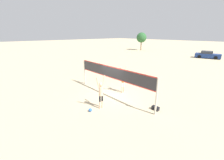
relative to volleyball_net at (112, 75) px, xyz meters
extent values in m
plane|color=#C6B28C|center=(0.00, 0.00, -1.73)|extent=(200.00, 200.00, 0.00)
cylinder|color=beige|center=(-4.01, 0.00, -0.53)|extent=(0.12, 0.12, 2.39)
cylinder|color=beige|center=(4.01, 0.00, -0.53)|extent=(0.12, 0.12, 2.39)
cube|color=#2D2D33|center=(0.00, 0.00, 0.20)|extent=(7.90, 0.02, 0.92)
cube|color=red|center=(0.00, 0.00, 0.64)|extent=(7.90, 0.03, 0.06)
cube|color=red|center=(0.00, 0.00, -0.23)|extent=(7.90, 0.03, 0.06)
cylinder|color=beige|center=(1.11, -2.07, -1.47)|extent=(0.11, 0.11, 0.51)
cylinder|color=black|center=(1.11, -2.07, -1.02)|extent=(0.12, 0.12, 0.41)
cylinder|color=beige|center=(1.11, -1.87, -1.47)|extent=(0.11, 0.11, 0.51)
cylinder|color=black|center=(1.11, -1.87, -1.02)|extent=(0.12, 0.12, 0.41)
cylinder|color=beige|center=(1.11, -1.97, -0.48)|extent=(0.28, 0.28, 0.65)
sphere|color=beige|center=(1.11, -1.97, -0.03)|extent=(0.25, 0.25, 0.25)
cylinder|color=beige|center=(1.11, -2.22, 0.17)|extent=(0.08, 0.23, 0.73)
cylinder|color=beige|center=(1.11, -1.73, 0.17)|extent=(0.08, 0.23, 0.73)
cylinder|color=beige|center=(0.13, 1.24, -1.47)|extent=(0.11, 0.11, 0.51)
cylinder|color=white|center=(0.13, 1.24, -1.01)|extent=(0.12, 0.12, 0.41)
cylinder|color=beige|center=(0.13, 1.04, -1.47)|extent=(0.11, 0.11, 0.51)
cylinder|color=white|center=(0.13, 1.04, -1.01)|extent=(0.12, 0.12, 0.41)
cylinder|color=orange|center=(0.13, 1.14, -0.48)|extent=(0.28, 0.28, 0.65)
sphere|color=beige|center=(0.13, 1.14, -0.02)|extent=(0.25, 0.25, 0.25)
cylinder|color=beige|center=(0.13, 1.39, 0.18)|extent=(0.08, 0.23, 0.73)
cylinder|color=beige|center=(0.13, 0.90, 0.18)|extent=(0.08, 0.23, 0.73)
sphere|color=blue|center=(1.02, -2.80, -1.61)|extent=(0.23, 0.23, 0.23)
cube|color=black|center=(3.70, 0.52, -1.60)|extent=(0.47, 0.25, 0.25)
cube|color=navy|center=(-1.16, 26.87, -1.20)|extent=(4.80, 2.87, 0.80)
cube|color=#2D333D|center=(-1.38, 26.81, -0.54)|extent=(2.36, 2.15, 0.52)
cylinder|color=black|center=(-0.02, 28.06, -1.41)|extent=(0.67, 0.36, 0.64)
cylinder|color=black|center=(0.40, 26.33, -1.41)|extent=(0.67, 0.36, 0.64)
cylinder|color=black|center=(-2.72, 27.41, -1.41)|extent=(0.67, 0.36, 0.64)
cylinder|color=black|center=(-2.31, 25.68, -1.41)|extent=(0.67, 0.36, 0.64)
cylinder|color=brown|center=(-19.57, 29.13, -0.33)|extent=(0.28, 0.28, 2.80)
sphere|color=#285B2D|center=(-19.57, 29.13, 1.86)|extent=(2.87, 2.87, 2.87)
camera|label=1|loc=(8.37, -7.52, 3.13)|focal=24.00mm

